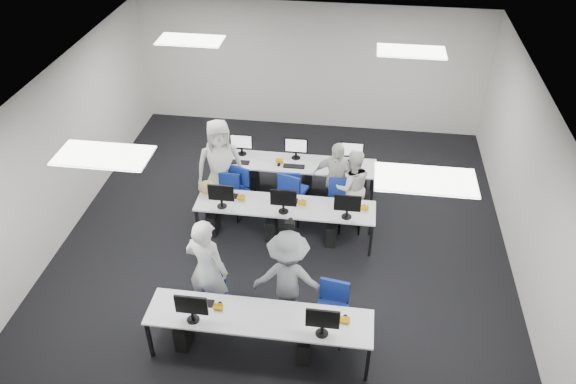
# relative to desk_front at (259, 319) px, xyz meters

# --- Properties ---
(room) EXTENTS (9.00, 9.02, 3.00)m
(room) POSITION_rel_desk_front_xyz_m (0.00, 2.40, 0.82)
(room) COLOR black
(room) RESTS_ON ground
(ceiling_panels) EXTENTS (5.20, 4.60, 0.02)m
(ceiling_panels) POSITION_rel_desk_front_xyz_m (0.00, 2.40, 2.30)
(ceiling_panels) COLOR white
(ceiling_panels) RESTS_ON room
(desk_front) EXTENTS (3.20, 0.70, 0.73)m
(desk_front) POSITION_rel_desk_front_xyz_m (0.00, 0.00, 0.00)
(desk_front) COLOR silver
(desk_front) RESTS_ON ground
(desk_mid) EXTENTS (3.20, 0.70, 0.73)m
(desk_mid) POSITION_rel_desk_front_xyz_m (0.00, 2.60, 0.00)
(desk_mid) COLOR silver
(desk_mid) RESTS_ON ground
(desk_back) EXTENTS (3.20, 0.70, 0.73)m
(desk_back) POSITION_rel_desk_front_xyz_m (0.00, 4.00, 0.00)
(desk_back) COLOR silver
(desk_back) RESTS_ON ground
(equipment_front) EXTENTS (2.51, 0.41, 1.19)m
(equipment_front) POSITION_rel_desk_front_xyz_m (-0.19, -0.02, -0.32)
(equipment_front) COLOR navy
(equipment_front) RESTS_ON desk_front
(equipment_mid) EXTENTS (2.91, 0.41, 1.19)m
(equipment_mid) POSITION_rel_desk_front_xyz_m (-0.19, 2.58, -0.32)
(equipment_mid) COLOR white
(equipment_mid) RESTS_ON desk_mid
(equipment_back) EXTENTS (2.91, 0.41, 1.19)m
(equipment_back) POSITION_rel_desk_front_xyz_m (0.19, 4.02, -0.32)
(equipment_back) COLOR white
(equipment_back) RESTS_ON desk_back
(chair_0) EXTENTS (0.58, 0.60, 0.89)m
(chair_0) POSITION_rel_desk_front_xyz_m (-0.81, 0.58, -0.40)
(chair_0) COLOR navy
(chair_0) RESTS_ON ground
(chair_1) EXTENTS (0.53, 0.57, 0.94)m
(chair_1) POSITION_rel_desk_front_xyz_m (0.98, 0.45, -0.38)
(chair_1) COLOR navy
(chair_1) RESTS_ON ground
(chair_2) EXTENTS (0.61, 0.64, 0.95)m
(chair_2) POSITION_rel_desk_front_xyz_m (-1.06, 3.19, -0.38)
(chair_2) COLOR navy
(chair_2) RESTS_ON ground
(chair_3) EXTENTS (0.49, 0.53, 0.92)m
(chair_3) POSITION_rel_desk_front_xyz_m (-0.02, 3.14, -0.39)
(chair_3) COLOR navy
(chair_3) RESTS_ON ground
(chair_4) EXTENTS (0.43, 0.47, 0.82)m
(chair_4) POSITION_rel_desk_front_xyz_m (1.15, 3.04, -0.42)
(chair_4) COLOR navy
(chair_4) RESTS_ON ground
(chair_5) EXTENTS (0.45, 0.48, 0.87)m
(chair_5) POSITION_rel_desk_front_xyz_m (-1.15, 3.43, -0.41)
(chair_5) COLOR navy
(chair_5) RESTS_ON ground
(chair_6) EXTENTS (0.58, 0.61, 0.94)m
(chair_6) POSITION_rel_desk_front_xyz_m (0.05, 3.41, -0.38)
(chair_6) COLOR navy
(chair_6) RESTS_ON ground
(chair_7) EXTENTS (0.48, 0.53, 0.98)m
(chair_7) POSITION_rel_desk_front_xyz_m (0.96, 3.41, -0.37)
(chair_7) COLOR navy
(chair_7) RESTS_ON ground
(handbag) EXTENTS (0.39, 0.32, 0.27)m
(handbag) POSITION_rel_desk_front_xyz_m (-1.45, 2.78, 0.19)
(handbag) COLOR tan
(handbag) RESTS_ON desk_mid
(student_0) EXTENTS (0.76, 0.60, 1.84)m
(student_0) POSITION_rel_desk_front_xyz_m (-0.89, 0.64, 0.24)
(student_0) COLOR silver
(student_0) RESTS_ON ground
(student_1) EXTENTS (0.85, 0.74, 1.51)m
(student_1) POSITION_rel_desk_front_xyz_m (1.15, 3.31, 0.07)
(student_1) COLOR silver
(student_1) RESTS_ON ground
(student_2) EXTENTS (1.05, 0.87, 1.85)m
(student_2) POSITION_rel_desk_front_xyz_m (-1.37, 3.46, 0.24)
(student_2) COLOR silver
(student_2) RESTS_ON ground
(student_3) EXTENTS (1.00, 0.63, 1.59)m
(student_3) POSITION_rel_desk_front_xyz_m (0.84, 3.42, 0.12)
(student_3) COLOR silver
(student_3) RESTS_ON ground
(photographer) EXTENTS (1.09, 0.64, 1.67)m
(photographer) POSITION_rel_desk_front_xyz_m (0.32, 0.70, 0.15)
(photographer) COLOR gray
(photographer) RESTS_ON ground
(dslr_camera) EXTENTS (0.14, 0.18, 0.10)m
(dslr_camera) POSITION_rel_desk_front_xyz_m (0.31, 0.88, 1.04)
(dslr_camera) COLOR black
(dslr_camera) RESTS_ON photographer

